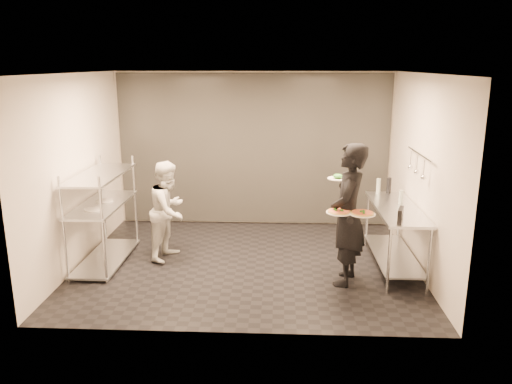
{
  "coord_description": "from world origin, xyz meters",
  "views": [
    {
      "loc": [
        0.48,
        -7.0,
        2.93
      ],
      "look_at": [
        0.14,
        0.07,
        1.1
      ],
      "focal_mm": 35.0,
      "sensor_mm": 36.0,
      "label": 1
    }
  ],
  "objects_px": {
    "waiter": "(348,215)",
    "bottle_clear": "(401,197)",
    "pizza_plate_near": "(339,212)",
    "bottle_green": "(378,186)",
    "pass_rack": "(103,213)",
    "chef": "(169,210)",
    "pos_monitor": "(400,215)",
    "salad_plate": "(338,177)",
    "prep_counter": "(395,226)",
    "bottle_dark": "(389,185)",
    "pizza_plate_far": "(362,213)"
  },
  "relations": [
    {
      "from": "pizza_plate_far",
      "to": "bottle_clear",
      "type": "height_order",
      "value": "bottle_clear"
    },
    {
      "from": "prep_counter",
      "to": "bottle_dark",
      "type": "bearing_deg",
      "value": 86.94
    },
    {
      "from": "pass_rack",
      "to": "waiter",
      "type": "xyz_separation_m",
      "value": [
        3.55,
        -0.58,
        0.2
      ]
    },
    {
      "from": "bottle_green",
      "to": "bottle_dark",
      "type": "xyz_separation_m",
      "value": [
        0.16,
        0.0,
        0.01
      ]
    },
    {
      "from": "salad_plate",
      "to": "bottle_clear",
      "type": "distance_m",
      "value": 1.13
    },
    {
      "from": "bottle_green",
      "to": "prep_counter",
      "type": "bearing_deg",
      "value": -81.43
    },
    {
      "from": "prep_counter",
      "to": "chef",
      "type": "height_order",
      "value": "chef"
    },
    {
      "from": "salad_plate",
      "to": "bottle_clear",
      "type": "bearing_deg",
      "value": 22.17
    },
    {
      "from": "pizza_plate_near",
      "to": "salad_plate",
      "type": "height_order",
      "value": "salad_plate"
    },
    {
      "from": "pass_rack",
      "to": "prep_counter",
      "type": "xyz_separation_m",
      "value": [
        4.33,
        0.0,
        -0.14
      ]
    },
    {
      "from": "pass_rack",
      "to": "bottle_green",
      "type": "bearing_deg",
      "value": 10.8
    },
    {
      "from": "pizza_plate_far",
      "to": "pizza_plate_near",
      "type": "bearing_deg",
      "value": 163.42
    },
    {
      "from": "chef",
      "to": "bottle_green",
      "type": "relative_size",
      "value": 6.43
    },
    {
      "from": "pos_monitor",
      "to": "bottle_green",
      "type": "distance_m",
      "value": 1.52
    },
    {
      "from": "pizza_plate_far",
      "to": "bottle_dark",
      "type": "distance_m",
      "value": 1.76
    },
    {
      "from": "prep_counter",
      "to": "bottle_clear",
      "type": "xyz_separation_m",
      "value": [
        0.09,
        0.17,
        0.4
      ]
    },
    {
      "from": "prep_counter",
      "to": "pizza_plate_near",
      "type": "height_order",
      "value": "pizza_plate_near"
    },
    {
      "from": "bottle_dark",
      "to": "pos_monitor",
      "type": "bearing_deg",
      "value": -96.11
    },
    {
      "from": "pizza_plate_far",
      "to": "bottle_clear",
      "type": "distance_m",
      "value": 1.23
    },
    {
      "from": "chef",
      "to": "bottle_green",
      "type": "bearing_deg",
      "value": -63.12
    },
    {
      "from": "salad_plate",
      "to": "bottle_clear",
      "type": "relative_size",
      "value": 1.37
    },
    {
      "from": "pass_rack",
      "to": "bottle_clear",
      "type": "xyz_separation_m",
      "value": [
        4.42,
        0.17,
        0.26
      ]
    },
    {
      "from": "pass_rack",
      "to": "salad_plate",
      "type": "distance_m",
      "value": 3.5
    },
    {
      "from": "waiter",
      "to": "salad_plate",
      "type": "xyz_separation_m",
      "value": [
        -0.11,
        0.35,
        0.43
      ]
    },
    {
      "from": "salad_plate",
      "to": "pos_monitor",
      "type": "xyz_separation_m",
      "value": [
        0.77,
        -0.49,
        -0.39
      ]
    },
    {
      "from": "pizza_plate_near",
      "to": "pos_monitor",
      "type": "xyz_separation_m",
      "value": [
        0.8,
        0.02,
        -0.04
      ]
    },
    {
      "from": "pizza_plate_near",
      "to": "bottle_clear",
      "type": "distance_m",
      "value": 1.36
    },
    {
      "from": "prep_counter",
      "to": "pos_monitor",
      "type": "relative_size",
      "value": 6.77
    },
    {
      "from": "pos_monitor",
      "to": "chef",
      "type": "bearing_deg",
      "value": -177.36
    },
    {
      "from": "bottle_clear",
      "to": "pizza_plate_near",
      "type": "bearing_deg",
      "value": -138.05
    },
    {
      "from": "salad_plate",
      "to": "pos_monitor",
      "type": "distance_m",
      "value": 0.99
    },
    {
      "from": "chef",
      "to": "bottle_green",
      "type": "distance_m",
      "value": 3.33
    },
    {
      "from": "waiter",
      "to": "bottle_green",
      "type": "bearing_deg",
      "value": 170.95
    },
    {
      "from": "salad_plate",
      "to": "bottle_dark",
      "type": "height_order",
      "value": "salad_plate"
    },
    {
      "from": "pizza_plate_far",
      "to": "chef",
      "type": "bearing_deg",
      "value": 159.45
    },
    {
      "from": "prep_counter",
      "to": "bottle_clear",
      "type": "height_order",
      "value": "bottle_clear"
    },
    {
      "from": "pos_monitor",
      "to": "bottle_clear",
      "type": "relative_size",
      "value": 1.28
    },
    {
      "from": "salad_plate",
      "to": "bottle_dark",
      "type": "relative_size",
      "value": 1.15
    },
    {
      "from": "pizza_plate_far",
      "to": "salad_plate",
      "type": "height_order",
      "value": "salad_plate"
    },
    {
      "from": "bottle_green",
      "to": "bottle_clear",
      "type": "xyz_separation_m",
      "value": [
        0.21,
        -0.63,
        -0.01
      ]
    },
    {
      "from": "prep_counter",
      "to": "salad_plate",
      "type": "relative_size",
      "value": 6.32
    },
    {
      "from": "bottle_green",
      "to": "bottle_clear",
      "type": "distance_m",
      "value": 0.67
    },
    {
      "from": "pass_rack",
      "to": "pizza_plate_near",
      "type": "relative_size",
      "value": 4.73
    },
    {
      "from": "waiter",
      "to": "bottle_clear",
      "type": "bearing_deg",
      "value": 147.21
    },
    {
      "from": "chef",
      "to": "pizza_plate_near",
      "type": "height_order",
      "value": "chef"
    },
    {
      "from": "chef",
      "to": "pos_monitor",
      "type": "xyz_separation_m",
      "value": [
        3.26,
        -0.93,
        0.26
      ]
    },
    {
      "from": "pizza_plate_far",
      "to": "salad_plate",
      "type": "xyz_separation_m",
      "value": [
        -0.26,
        0.59,
        0.34
      ]
    },
    {
      "from": "pos_monitor",
      "to": "bottle_dark",
      "type": "bearing_deg",
      "value": 102.42
    },
    {
      "from": "pizza_plate_far",
      "to": "pass_rack",
      "type": "bearing_deg",
      "value": 167.5
    },
    {
      "from": "pass_rack",
      "to": "bottle_green",
      "type": "xyz_separation_m",
      "value": [
        4.21,
        0.8,
        0.27
      ]
    }
  ]
}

